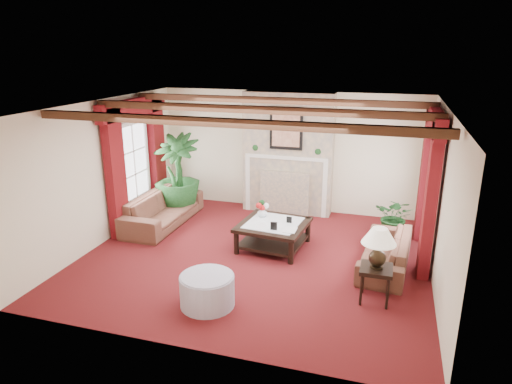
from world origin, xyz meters
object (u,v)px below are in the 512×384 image
(sofa_left, at_px, (163,204))
(potted_palm, at_px, (178,191))
(side_table, at_px, (375,284))
(ottoman, at_px, (207,291))
(coffee_table, at_px, (273,235))
(sofa_right, at_px, (386,246))

(sofa_left, distance_m, potted_palm, 0.71)
(sofa_left, bearing_deg, side_table, -112.40)
(ottoman, bearing_deg, coffee_table, 79.59)
(side_table, bearing_deg, potted_palm, 149.63)
(sofa_right, relative_size, coffee_table, 1.62)
(sofa_right, relative_size, potted_palm, 1.07)
(sofa_right, height_order, coffee_table, sofa_right)
(ottoman, bearing_deg, sofa_right, 39.79)
(potted_palm, xyz_separation_m, ottoman, (2.13, -3.44, -0.27))
(sofa_right, bearing_deg, potted_palm, -102.27)
(potted_palm, bearing_deg, sofa_right, -17.03)
(potted_palm, bearing_deg, side_table, -30.37)
(sofa_left, bearing_deg, potted_palm, -0.45)
(sofa_left, relative_size, potted_palm, 1.23)
(sofa_right, xyz_separation_m, side_table, (-0.12, -1.21, -0.10))
(coffee_table, height_order, ottoman, coffee_table)
(sofa_left, height_order, potted_palm, potted_palm)
(potted_palm, distance_m, ottoman, 4.06)
(sofa_right, distance_m, potted_palm, 4.79)
(coffee_table, xyz_separation_m, ottoman, (-0.41, -2.23, -0.01))
(sofa_right, xyz_separation_m, coffee_table, (-2.04, 0.19, -0.13))
(potted_palm, bearing_deg, ottoman, -58.24)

